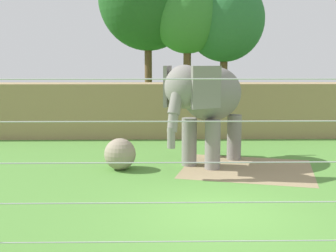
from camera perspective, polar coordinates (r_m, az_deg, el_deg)
ground_plane at (r=9.92m, az=6.98°, el=-11.46°), size 120.00×120.00×0.00m
dirt_patch at (r=13.85m, az=10.71°, el=-5.71°), size 4.81×4.35×0.01m
embankment_wall at (r=19.48m, az=2.95°, el=2.22°), size 36.00×1.80×2.46m
elephant at (r=13.93m, az=5.47°, el=3.68°), size 3.38×4.00×3.33m
enrichment_ball at (r=13.50m, az=-6.53°, el=-3.80°), size 1.01×1.01×1.01m
cable_fence at (r=6.65m, az=10.76°, el=-6.65°), size 10.04×0.19×3.28m
tree_far_left at (r=24.66m, az=2.66°, el=14.64°), size 4.06×4.06×8.17m
tree_left_of_centre at (r=25.33m, az=7.70°, el=14.03°), size 4.60×4.60×8.27m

